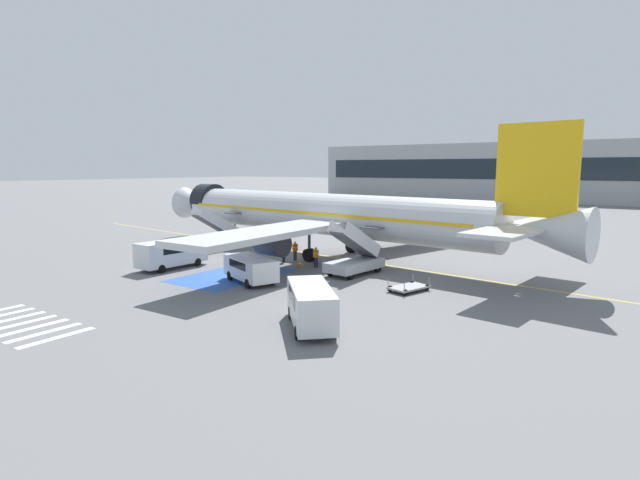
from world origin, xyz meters
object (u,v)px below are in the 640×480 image
object	(u,v)px
traffic_cone_0	(136,253)
ground_crew_1	(295,249)
service_van_0	(172,252)
ground_crew_2	(284,251)
boarding_stairs_forward	(216,239)
airliner	(323,214)
ground_crew_0	(316,256)
fuel_tanker	(491,221)
service_van_2	(311,303)
traffic_cone_1	(265,266)
traffic_cone_2	(300,264)
baggage_cart	(409,287)
service_van_1	(250,267)
terminal_building	(593,172)
boarding_stairs_aft	(355,261)

from	to	relation	value
traffic_cone_0	ground_crew_1	bearing A→B (deg)	28.00
service_van_0	ground_crew_2	bearing A→B (deg)	-127.91
boarding_stairs_forward	airliner	bearing A→B (deg)	23.71
ground_crew_0	ground_crew_1	xyz separation A→B (m)	(-3.27, 1.50, 0.00)
fuel_tanker	service_van_2	size ratio (longest dim) A/B	1.76
boarding_stairs_forward	traffic_cone_1	distance (m)	11.27
fuel_tanker	ground_crew_1	bearing A→B (deg)	-119.96
airliner	traffic_cone_2	world-z (taller)	airliner
service_van_2	traffic_cone_1	world-z (taller)	service_van_2
fuel_tanker	service_van_2	world-z (taller)	fuel_tanker
baggage_cart	service_van_1	bearing A→B (deg)	37.97
service_van_2	terminal_building	bearing A→B (deg)	-133.56
fuel_tanker	traffic_cone_0	distance (m)	37.94
fuel_tanker	ground_crew_0	world-z (taller)	fuel_tanker
baggage_cart	traffic_cone_0	bearing A→B (deg)	21.70
airliner	fuel_tanker	world-z (taller)	airliner
boarding_stairs_forward	terminal_building	world-z (taller)	terminal_building
service_van_2	ground_crew_1	distance (m)	18.29
boarding_stairs_aft	ground_crew_1	xyz separation A→B (m)	(-7.09, 1.84, -0.08)
terminal_building	baggage_cart	bearing A→B (deg)	-89.21
boarding_stairs_forward	boarding_stairs_aft	world-z (taller)	boarding_stairs_forward
baggage_cart	ground_crew_1	xyz separation A→B (m)	(-12.64, 4.37, 0.68)
traffic_cone_1	traffic_cone_2	world-z (taller)	traffic_cone_1
traffic_cone_0	traffic_cone_2	size ratio (longest dim) A/B	1.32
boarding_stairs_forward	service_van_1	world-z (taller)	boarding_stairs_forward
boarding_stairs_forward	terminal_building	distance (m)	95.77
terminal_building	service_van_2	bearing A→B (deg)	-89.70
service_van_1	traffic_cone_1	bearing A→B (deg)	49.81
service_van_1	traffic_cone_2	world-z (taller)	service_van_1
traffic_cone_2	traffic_cone_1	bearing A→B (deg)	-121.00
baggage_cart	traffic_cone_0	distance (m)	25.46
baggage_cart	ground_crew_0	size ratio (longest dim) A/B	1.79
fuel_tanker	ground_crew_2	world-z (taller)	fuel_tanker
ground_crew_1	terminal_building	distance (m)	94.17
service_van_1	ground_crew_0	xyz separation A→B (m)	(0.65, 6.85, -0.14)
ground_crew_0	traffic_cone_2	world-z (taller)	ground_crew_0
terminal_building	traffic_cone_1	bearing A→B (deg)	-96.26
traffic_cone_1	traffic_cone_2	distance (m)	2.93
fuel_tanker	service_van_1	xyz separation A→B (m)	(-6.92, -32.28, -0.81)
boarding_stairs_aft	ground_crew_0	bearing A→B (deg)	-178.73
ground_crew_1	boarding_stairs_forward	bearing A→B (deg)	-62.39
boarding_stairs_aft	traffic_cone_0	distance (m)	20.41
boarding_stairs_aft	ground_crew_0	size ratio (longest dim) A/B	3.33
service_van_0	ground_crew_1	size ratio (longest dim) A/B	3.43
ground_crew_0	terminal_building	world-z (taller)	terminal_building
boarding_stairs_aft	service_van_1	world-z (taller)	boarding_stairs_aft
terminal_building	service_van_0	bearing A→B (deg)	-99.61
service_van_0	baggage_cart	size ratio (longest dim) A/B	1.92
boarding_stairs_forward	ground_crew_2	world-z (taller)	boarding_stairs_forward
ground_crew_1	ground_crew_2	size ratio (longest dim) A/B	1.01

